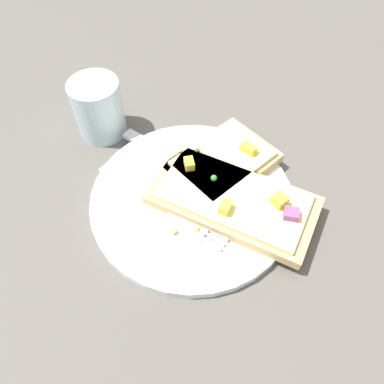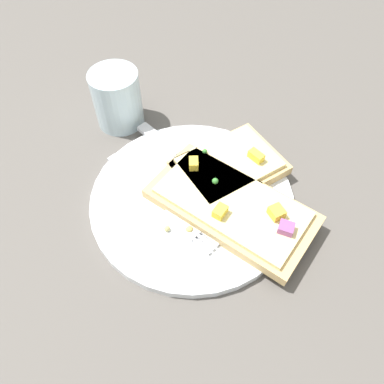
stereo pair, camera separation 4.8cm
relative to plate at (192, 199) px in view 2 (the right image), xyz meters
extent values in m
plane|color=#56514C|center=(0.00, 0.00, -0.01)|extent=(4.00, 4.00, 0.00)
cylinder|color=white|center=(0.00, 0.00, 0.00)|extent=(0.26, 0.26, 0.01)
cube|color=silver|center=(-0.01, 0.07, 0.01)|extent=(0.06, 0.12, 0.01)
cube|color=silver|center=(-0.04, -0.01, 0.01)|extent=(0.04, 0.06, 0.01)
cube|color=silver|center=(-0.06, -0.04, 0.01)|extent=(0.01, 0.03, 0.00)
cube|color=silver|center=(-0.06, -0.04, 0.01)|extent=(0.01, 0.03, 0.00)
cube|color=silver|center=(-0.05, -0.04, 0.01)|extent=(0.01, 0.03, 0.00)
cube|color=silver|center=(-0.04, -0.05, 0.01)|extent=(0.01, 0.03, 0.00)
cube|color=silver|center=(0.07, 0.08, 0.01)|extent=(0.05, 0.08, 0.01)
cube|color=silver|center=(0.03, -0.01, 0.01)|extent=(0.07, 0.13, 0.00)
cube|color=tan|center=(0.00, -0.05, 0.01)|extent=(0.15, 0.22, 0.01)
cube|color=beige|center=(0.00, -0.05, 0.02)|extent=(0.13, 0.20, 0.01)
cube|color=yellow|center=(-0.02, -0.05, 0.03)|extent=(0.02, 0.02, 0.01)
cube|color=#934C8E|center=(-0.02, -0.12, 0.03)|extent=(0.02, 0.02, 0.01)
cube|color=yellow|center=(0.00, -0.11, 0.03)|extent=(0.02, 0.02, 0.01)
cube|color=tan|center=(0.06, -0.03, 0.01)|extent=(0.17, 0.16, 0.01)
cube|color=beige|center=(0.06, -0.03, 0.02)|extent=(0.15, 0.14, 0.01)
cube|color=yellow|center=(0.03, 0.01, 0.03)|extent=(0.02, 0.02, 0.01)
sphere|color=#388433|center=(0.06, 0.01, 0.03)|extent=(0.01, 0.01, 0.01)
cube|color=yellow|center=(0.08, -0.06, 0.03)|extent=(0.02, 0.02, 0.01)
sphere|color=#388433|center=(0.02, -0.02, 0.03)|extent=(0.01, 0.01, 0.01)
sphere|color=tan|center=(-0.05, -0.02, 0.01)|extent=(0.01, 0.01, 0.01)
sphere|color=tan|center=(0.00, -0.02, 0.01)|extent=(0.01, 0.01, 0.01)
sphere|color=tan|center=(-0.06, 0.01, 0.01)|extent=(0.01, 0.01, 0.01)
cylinder|color=silver|center=(0.10, 0.16, 0.04)|extent=(0.07, 0.07, 0.09)
camera|label=1|loc=(-0.27, -0.06, 0.40)|focal=35.00mm
camera|label=2|loc=(-0.26, -0.11, 0.40)|focal=35.00mm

